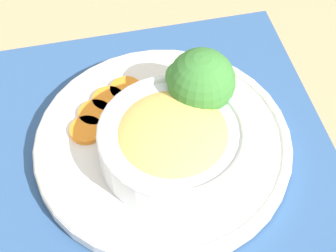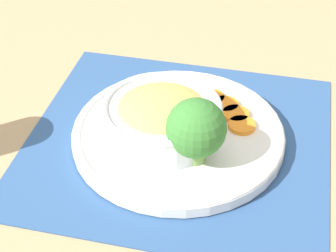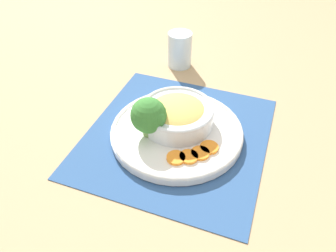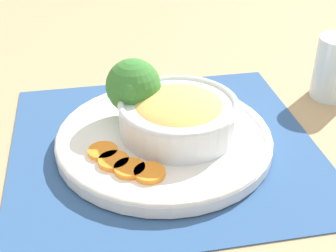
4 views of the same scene
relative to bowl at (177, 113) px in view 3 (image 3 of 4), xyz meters
name	(u,v)px [view 3 (image 3 of 4)]	position (x,y,z in m)	size (l,w,h in m)	color
ground_plane	(177,136)	(-0.01, 0.02, -0.05)	(4.00, 4.00, 0.00)	tan
placemat	(177,135)	(-0.01, 0.02, -0.05)	(0.44, 0.46, 0.00)	#2D5184
plate	(177,131)	(-0.01, 0.02, -0.03)	(0.30, 0.30, 0.02)	white
bowl	(177,113)	(0.00, 0.00, 0.00)	(0.17, 0.17, 0.06)	silver
broccoli_floret	(149,116)	(0.05, 0.05, 0.02)	(0.08, 0.08, 0.09)	#759E51
carrot_slice_near	(176,158)	(-0.03, 0.11, -0.03)	(0.04, 0.04, 0.01)	orange
carrot_slice_middle	(189,157)	(-0.05, 0.10, -0.03)	(0.04, 0.04, 0.01)	orange
carrot_slice_far	(200,153)	(-0.07, 0.08, -0.03)	(0.04, 0.04, 0.01)	orange
carrot_slice_extra	(209,147)	(-0.09, 0.06, -0.03)	(0.04, 0.04, 0.01)	orange
water_glass	(180,51)	(0.07, -0.29, 0.00)	(0.07, 0.07, 0.10)	silver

